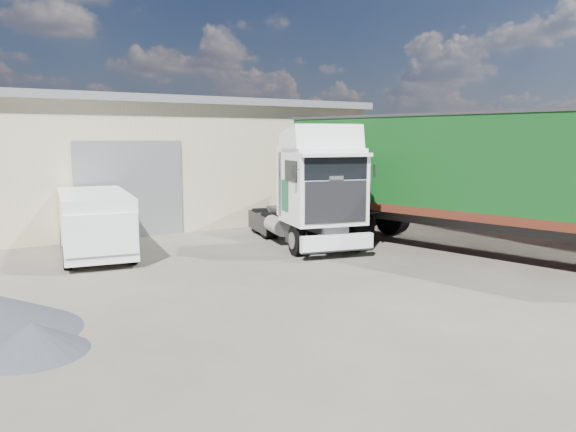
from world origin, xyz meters
TOP-DOWN VIEW (x-y plane):
  - ground at (0.00, 0.00)m, footprint 120.00×120.00m
  - brick_boundary_wall at (11.50, 6.00)m, footprint 0.35×26.00m
  - tractor_unit at (2.71, 4.87)m, footprint 3.62×6.46m
  - box_trailer at (6.51, 1.61)m, footprint 5.72×13.75m
  - panel_van at (-3.93, 7.17)m, footprint 2.72×5.15m

SIDE VIEW (x-z plane):
  - ground at x=0.00m, z-range 0.00..0.00m
  - panel_van at x=-3.93m, z-range 0.03..2.04m
  - brick_boundary_wall at x=11.50m, z-range 0.00..2.50m
  - tractor_unit at x=2.71m, z-range -0.33..3.80m
  - box_trailer at x=6.51m, z-range 0.49..4.96m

